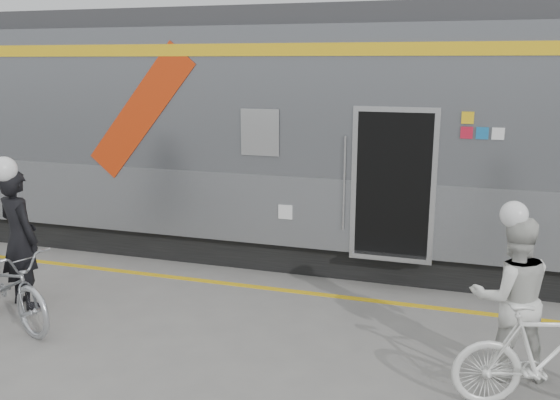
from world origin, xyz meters
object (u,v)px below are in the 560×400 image
at_px(man, 19,239).
at_px(bicycle_left, 5,285).
at_px(woman, 511,297).
at_px(bicycle_right, 545,356).

bearing_deg(man, bicycle_left, 131.22).
distance_m(bicycle_left, woman, 6.06).
bearing_deg(bicycle_left, woman, -63.53).
height_order(man, bicycle_right, man).
xyz_separation_m(man, woman, (6.22, 0.00, -0.08)).
relative_size(man, woman, 1.09).
bearing_deg(bicycle_right, man, 69.87).
xyz_separation_m(bicycle_left, woman, (6.02, 0.55, 0.35)).
bearing_deg(man, woman, -158.75).
bearing_deg(woman, bicycle_left, -10.09).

